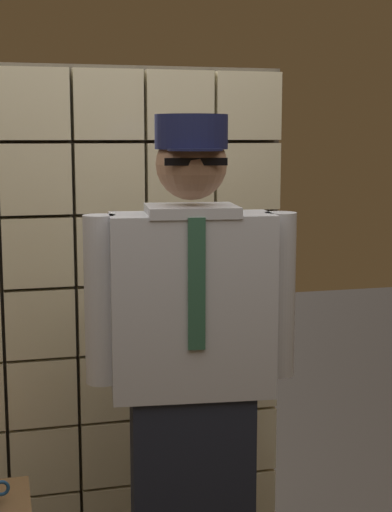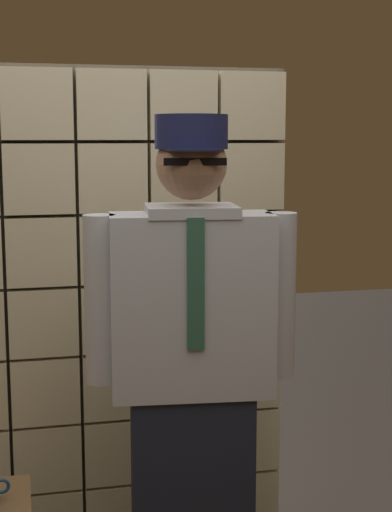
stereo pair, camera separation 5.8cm
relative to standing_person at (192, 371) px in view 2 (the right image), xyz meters
name	(u,v)px [view 2 (the right image)]	position (x,y,z in m)	size (l,w,h in m)	color
glass_block_wall	(114,318)	(-0.19, 0.61, 0.06)	(1.47, 0.10, 2.04)	beige
standing_person	(192,371)	(0.00, 0.00, 0.00)	(0.73, 0.33, 1.81)	#1E2333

